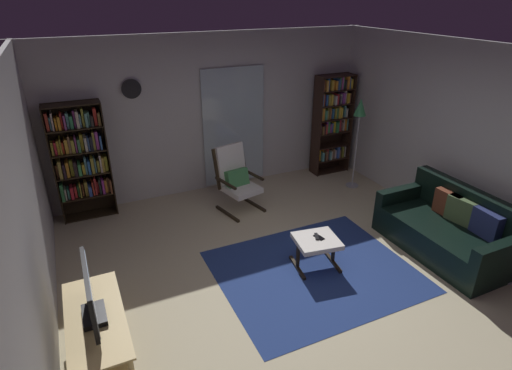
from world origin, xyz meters
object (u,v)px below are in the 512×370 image
object	(u,v)px
television	(91,296)
bookshelf_near_tv	(81,158)
floor_lamp_by_shelf	(360,116)
leather_sofa	(448,230)
cell_phone	(319,237)
lounge_armchair	(236,177)
wall_clock	(131,89)
tv_stand	(98,333)
ottoman	(317,244)
tv_remote	(317,236)
bookshelf_near_sofa	(332,119)

from	to	relation	value
television	bookshelf_near_tv	bearing A→B (deg)	86.99
floor_lamp_by_shelf	leather_sofa	bearing A→B (deg)	-92.81
bookshelf_near_tv	cell_phone	size ratio (longest dim) A/B	12.58
lounge_armchair	floor_lamp_by_shelf	world-z (taller)	floor_lamp_by_shelf
television	wall_clock	size ratio (longest dim) A/B	2.81
tv_stand	floor_lamp_by_shelf	world-z (taller)	floor_lamp_by_shelf
television	ottoman	distance (m)	2.67
bookshelf_near_tv	tv_remote	distance (m)	3.60
ottoman	television	bearing A→B (deg)	-171.04
tv_remote	ottoman	bearing A→B (deg)	-90.90
television	cell_phone	world-z (taller)	television
ottoman	tv_remote	distance (m)	0.09
tv_stand	ottoman	xyz separation A→B (m)	(2.61, 0.43, -0.01)
bookshelf_near_sofa	floor_lamp_by_shelf	world-z (taller)	bookshelf_near_sofa
television	tv_remote	xyz separation A→B (m)	(2.62, 0.45, -0.34)
bookshelf_near_tv	lounge_armchair	xyz separation A→B (m)	(2.14, -0.74, -0.41)
television	bookshelf_near_tv	distance (m)	3.02
cell_phone	wall_clock	distance (m)	3.48
lounge_armchair	tv_remote	size ratio (longest dim) A/B	7.10
tv_stand	leather_sofa	xyz separation A→B (m)	(4.38, 0.01, -0.03)
bookshelf_near_sofa	tv_remote	xyz separation A→B (m)	(-1.85, -2.48, -0.61)
tv_stand	cell_phone	xyz separation A→B (m)	(2.64, 0.44, 0.07)
leather_sofa	wall_clock	size ratio (longest dim) A/B	5.96
tv_remote	wall_clock	distance (m)	3.45
bookshelf_near_tv	ottoman	world-z (taller)	bookshelf_near_tv
ottoman	floor_lamp_by_shelf	bearing A→B (deg)	42.99
ottoman	tv_remote	world-z (taller)	tv_remote
bookshelf_near_tv	television	bearing A→B (deg)	-93.01
tv_stand	bookshelf_near_tv	xyz separation A→B (m)	(0.16, 3.03, 0.61)
television	bookshelf_near_sofa	bearing A→B (deg)	33.20
bookshelf_near_sofa	floor_lamp_by_shelf	bearing A→B (deg)	-89.53
tv_stand	television	xyz separation A→B (m)	(0.00, 0.02, 0.41)
television	lounge_armchair	xyz separation A→B (m)	(2.30, 2.27, -0.21)
leather_sofa	floor_lamp_by_shelf	xyz separation A→B (m)	(0.11, 2.17, 0.98)
tv_stand	cell_phone	size ratio (longest dim) A/B	8.88
wall_clock	tv_stand	bearing A→B (deg)	-107.92
tv_stand	lounge_armchair	bearing A→B (deg)	44.81
tv_remote	floor_lamp_by_shelf	world-z (taller)	floor_lamp_by_shelf
lounge_armchair	ottoman	size ratio (longest dim) A/B	1.74
television	leather_sofa	size ratio (longest dim) A/B	0.47
wall_clock	floor_lamp_by_shelf	bearing A→B (deg)	-15.72
television	ottoman	size ratio (longest dim) A/B	1.39
bookshelf_near_sofa	ottoman	bearing A→B (deg)	-126.61
tv_stand	tv_remote	distance (m)	2.67
bookshelf_near_sofa	leather_sofa	distance (m)	3.03
leather_sofa	wall_clock	distance (m)	4.86
television	bookshelf_near_sofa	world-z (taller)	bookshelf_near_sofa
tv_stand	wall_clock	distance (m)	3.64
cell_phone	floor_lamp_by_shelf	bearing A→B (deg)	31.45
tv_stand	tv_remote	bearing A→B (deg)	10.02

